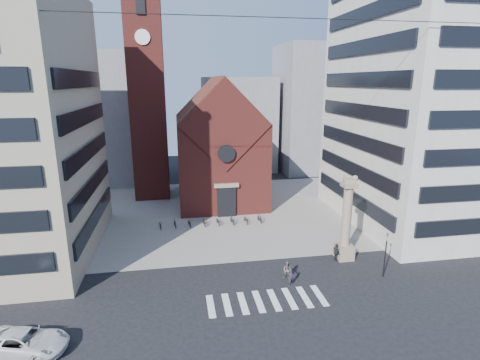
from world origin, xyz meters
name	(u,v)px	position (x,y,z in m)	size (l,w,h in m)	color
ground	(252,282)	(0.00, 0.00, 0.00)	(120.00, 120.00, 0.00)	black
piazza	(225,211)	(0.00, 19.00, 0.03)	(46.00, 30.00, 0.05)	gray
zebra_crossing	(266,301)	(0.55, -3.00, 0.01)	(10.20, 3.20, 0.01)	white
church	(219,146)	(0.00, 25.04, 7.98)	(12.00, 16.65, 18.00)	maroon
campanile	(147,92)	(-10.00, 28.00, 15.74)	(5.50, 5.50, 31.20)	maroon
building_right	(431,92)	(24.00, 12.00, 16.00)	(18.00, 22.00, 32.00)	beige
bg_block_left	(95,118)	(-20.00, 40.00, 11.00)	(16.00, 14.00, 22.00)	gray
bg_block_mid	(237,124)	(6.00, 45.00, 9.00)	(14.00, 12.00, 18.00)	gray
bg_block_right	(319,109)	(22.00, 42.00, 12.00)	(16.00, 14.00, 24.00)	gray
lion_column	(346,226)	(10.01, 3.00, 3.46)	(1.63, 1.60, 8.68)	gray
traffic_light	(385,254)	(12.00, -1.00, 2.29)	(0.13, 0.16, 4.30)	black
white_car	(25,342)	(-16.51, -6.12, 0.76)	(2.53, 5.50, 1.53)	silver
pedestrian_0	(291,277)	(3.19, -1.06, 0.78)	(0.57, 0.37, 1.55)	#2D2736
pedestrian_1	(287,270)	(3.20, -0.01, 0.88)	(0.85, 0.66, 1.75)	#5E524B
pedestrian_2	(336,252)	(9.00, 2.65, 0.91)	(1.07, 0.45, 1.83)	#222329
scooter_0	(160,225)	(-8.48, 14.12, 0.51)	(0.62, 1.76, 0.93)	black
scooter_1	(175,223)	(-6.73, 14.12, 0.56)	(0.48, 1.71, 1.03)	black
scooter_2	(190,223)	(-4.97, 14.12, 0.51)	(0.62, 1.76, 0.93)	black
scooter_3	(204,222)	(-3.22, 14.12, 0.56)	(0.48, 1.71, 1.03)	black
scooter_4	(218,221)	(-1.46, 14.12, 0.51)	(0.62, 1.76, 0.93)	black
scooter_5	(232,220)	(0.30, 14.12, 0.56)	(0.48, 1.71, 1.03)	black
scooter_6	(246,219)	(2.05, 14.12, 0.51)	(0.62, 1.76, 0.93)	black
scooter_7	(260,218)	(3.81, 14.12, 0.56)	(0.48, 1.71, 1.03)	black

